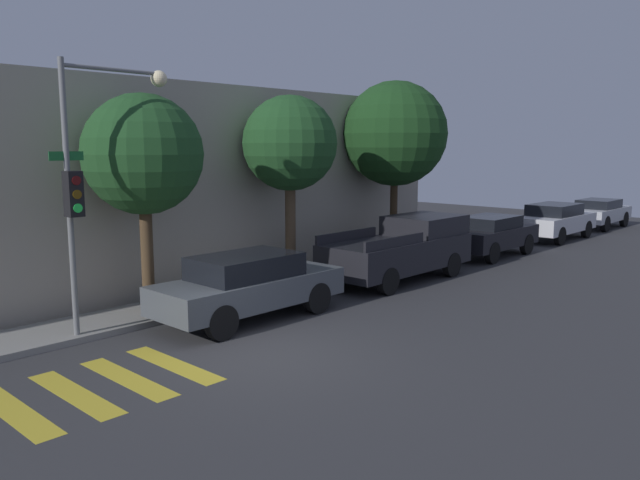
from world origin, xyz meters
The scene contains 13 objects.
ground_plane centered at (0.00, 0.00, 0.00)m, with size 60.00×60.00×0.00m, color #333335.
sidewalk centered at (0.00, 4.06, 0.07)m, with size 26.00×1.72×0.14m, color gray.
building_row centered at (0.00, 8.32, 2.85)m, with size 26.00×6.00×5.69m, color #A89E8E.
crosswalk centered at (-2.86, 0.80, 0.00)m, with size 3.27×2.60×0.00m.
traffic_light_pole centered at (-1.48, 3.37, 3.64)m, with size 2.71×0.56×5.69m.
sedan_near_corner centered at (1.49, 2.10, 0.82)m, with size 4.64×1.78×1.54m.
pickup_truck centered at (7.53, 2.10, 0.96)m, with size 5.21×2.00×1.85m.
sedan_middle centered at (12.97, 2.10, 0.81)m, with size 4.26×1.77×1.48m.
sedan_far_end centered at (18.66, 2.10, 0.83)m, with size 4.62×1.87×1.54m.
sedan_tail_of_row centered at (23.92, 2.10, 0.77)m, with size 4.25×1.77×1.40m.
tree_near_corner centered at (0.11, 4.12, 3.77)m, with size 2.78×2.78×5.19m.
tree_midblock centered at (4.80, 4.12, 4.03)m, with size 2.70×2.70×5.41m.
tree_far_end centered at (9.78, 4.12, 4.38)m, with size 3.55×3.55×6.17m.
Camera 1 is at (-7.63, -8.69, 3.99)m, focal length 35.00 mm.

